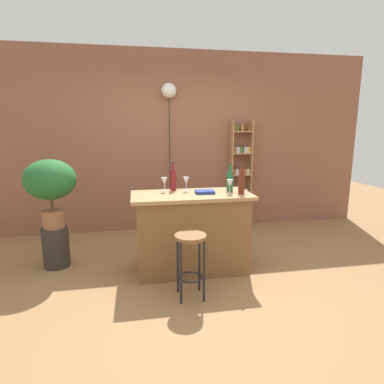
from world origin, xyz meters
TOP-DOWN VIEW (x-y plane):
  - ground at (0.00, 0.00)m, footprint 12.00×12.00m
  - back_wall at (0.00, 1.95)m, footprint 6.40×0.10m
  - kitchen_counter at (0.00, 0.30)m, footprint 1.34×0.62m
  - bar_stool at (-0.12, -0.31)m, footprint 0.30×0.30m
  - spice_shelf at (1.09, 1.80)m, footprint 0.34×0.16m
  - plant_stool at (-1.58, 0.67)m, footprint 0.30×0.30m
  - potted_plant at (-1.58, 0.67)m, footprint 0.58×0.52m
  - bottle_sauce_amber at (0.54, 0.19)m, footprint 0.07×0.07m
  - bottle_vinegar at (-0.18, 0.53)m, footprint 0.07×0.07m
  - bottle_spirits_clear at (0.46, 0.36)m, footprint 0.08×0.08m
  - wine_glass_left at (-0.03, 0.47)m, footprint 0.07×0.07m
  - wine_glass_center at (-0.29, 0.48)m, footprint 0.07×0.07m
  - wine_glass_right at (0.42, 0.21)m, footprint 0.07×0.07m
  - cookbook at (0.15, 0.29)m, footprint 0.21×0.16m
  - pendant_globe_light at (-0.07, 1.84)m, footprint 0.23×0.23m

SIDE VIEW (x-z plane):
  - ground at x=0.00m, z-range 0.00..0.00m
  - plant_stool at x=-1.58m, z-range 0.00..0.48m
  - kitchen_counter at x=0.00m, z-range 0.00..0.91m
  - bar_stool at x=-0.12m, z-range 0.15..0.79m
  - spice_shelf at x=1.09m, z-range 0.05..1.80m
  - cookbook at x=0.15m, z-range 0.91..0.94m
  - potted_plant at x=-1.58m, z-range 0.61..1.42m
  - wine_glass_left at x=-0.03m, z-range 0.94..1.11m
  - wine_glass_center at x=-0.29m, z-range 0.94..1.11m
  - wine_glass_right at x=0.42m, z-range 0.94..1.11m
  - bottle_sauce_amber at x=0.54m, z-range 0.87..1.18m
  - bottle_spirits_clear at x=0.46m, z-range 0.87..1.19m
  - bottle_vinegar at x=-0.18m, z-range 0.87..1.21m
  - back_wall at x=0.00m, z-range 0.00..2.80m
  - pendant_globe_light at x=-0.07m, z-range 1.01..3.30m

